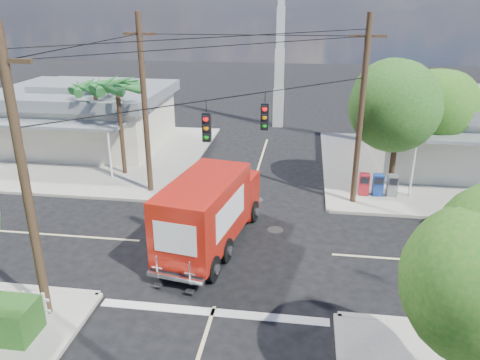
# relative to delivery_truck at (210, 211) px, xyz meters

# --- Properties ---
(ground) EXTENTS (120.00, 120.00, 0.00)m
(ground) POSITION_rel_delivery_truck_xyz_m (0.95, -0.08, -1.57)
(ground) COLOR black
(ground) RESTS_ON ground
(sidewalk_ne) EXTENTS (14.12, 14.12, 0.14)m
(sidewalk_ne) POSITION_rel_delivery_truck_xyz_m (11.82, 10.80, -1.50)
(sidewalk_ne) COLOR gray
(sidewalk_ne) RESTS_ON ground
(sidewalk_nw) EXTENTS (14.12, 14.12, 0.14)m
(sidewalk_nw) POSITION_rel_delivery_truck_xyz_m (-9.93, 10.80, -1.50)
(sidewalk_nw) COLOR gray
(sidewalk_nw) RESTS_ON ground
(road_markings) EXTENTS (32.00, 32.00, 0.01)m
(road_markings) POSITION_rel_delivery_truck_xyz_m (0.95, -1.55, -1.56)
(road_markings) COLOR beige
(road_markings) RESTS_ON ground
(building_ne) EXTENTS (11.80, 10.20, 4.50)m
(building_ne) POSITION_rel_delivery_truck_xyz_m (13.45, 11.89, 0.75)
(building_ne) COLOR beige
(building_ne) RESTS_ON sidewalk_ne
(building_nw) EXTENTS (10.80, 10.20, 4.30)m
(building_nw) POSITION_rel_delivery_truck_xyz_m (-11.05, 12.39, 0.65)
(building_nw) COLOR beige
(building_nw) RESTS_ON sidewalk_nw
(radio_tower) EXTENTS (0.80, 0.80, 17.00)m
(radio_tower) POSITION_rel_delivery_truck_xyz_m (1.45, 19.92, 4.07)
(radio_tower) COLOR silver
(radio_tower) RESTS_ON ground
(tree_ne_front) EXTENTS (4.21, 4.14, 6.66)m
(tree_ne_front) POSITION_rel_delivery_truck_xyz_m (8.15, 6.68, 3.20)
(tree_ne_front) COLOR #422D1C
(tree_ne_front) RESTS_ON sidewalk_ne
(tree_ne_back) EXTENTS (3.77, 3.66, 5.82)m
(tree_ne_back) POSITION_rel_delivery_truck_xyz_m (10.75, 8.88, 2.62)
(tree_ne_back) COLOR #422D1C
(tree_ne_back) RESTS_ON sidewalk_ne
(palm_nw_front) EXTENTS (3.01, 3.08, 5.59)m
(palm_nw_front) POSITION_rel_delivery_truck_xyz_m (-6.55, 7.42, 3.47)
(palm_nw_front) COLOR #422D1C
(palm_nw_front) RESTS_ON sidewalk_nw
(palm_nw_back) EXTENTS (3.01, 3.08, 5.19)m
(palm_nw_back) POSITION_rel_delivery_truck_xyz_m (-8.55, 8.92, 3.10)
(palm_nw_back) COLOR #422D1C
(palm_nw_back) RESTS_ON sidewalk_nw
(utility_poles) EXTENTS (12.00, 10.68, 9.00)m
(utility_poles) POSITION_rel_delivery_truck_xyz_m (-0.64, 1.53, 3.11)
(utility_poles) COLOR #473321
(utility_poles) RESTS_ON ground
(vending_boxes) EXTENTS (1.90, 0.50, 1.10)m
(vending_boxes) POSITION_rel_delivery_truck_xyz_m (7.45, 6.12, -0.88)
(vending_boxes) COLOR #B41A23
(vending_boxes) RESTS_ON sidewalk_ne
(delivery_truck) EXTENTS (3.33, 7.38, 3.09)m
(delivery_truck) POSITION_rel_delivery_truck_xyz_m (0.00, 0.00, 0.00)
(delivery_truck) COLOR black
(delivery_truck) RESTS_ON ground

